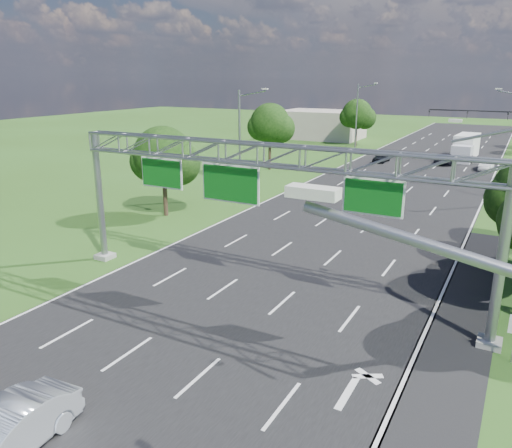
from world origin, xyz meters
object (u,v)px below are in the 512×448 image
Objects in this scene: sign_gantry at (262,167)px; silver_sedan at (6,433)px; traffic_signal at (494,122)px; box_truck at (465,148)px.

sign_gantry is 15.47m from silver_sedan.
sign_gantry is 4.80× the size of silver_sedan.
sign_gantry reaches higher than traffic_signal.
sign_gantry reaches higher than box_truck.
sign_gantry is 53.22m from box_truck.
traffic_signal is at bearing 82.32° from sign_gantry.
sign_gantry is 1.92× the size of traffic_signal.
traffic_signal is 1.36× the size of box_truck.
box_truck is (5.30, 66.97, 0.80)m from silver_sedan.
sign_gantry reaches higher than silver_sedan.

